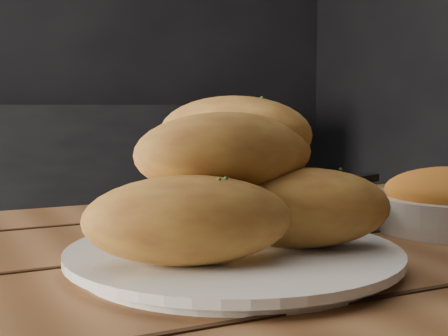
% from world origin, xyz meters
% --- Properties ---
extents(plate, '(0.31, 0.31, 0.02)m').
position_xyz_m(plate, '(0.25, -0.43, 0.76)').
color(plate, white).
rests_on(plate, table).
extents(bread_rolls, '(0.30, 0.25, 0.14)m').
position_xyz_m(bread_rolls, '(0.25, -0.42, 0.83)').
color(bread_rolls, gold).
rests_on(bread_rolls, plate).
extents(skillet, '(0.41, 0.29, 0.05)m').
position_xyz_m(skillet, '(0.40, -0.23, 0.77)').
color(skillet, black).
rests_on(skillet, table).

